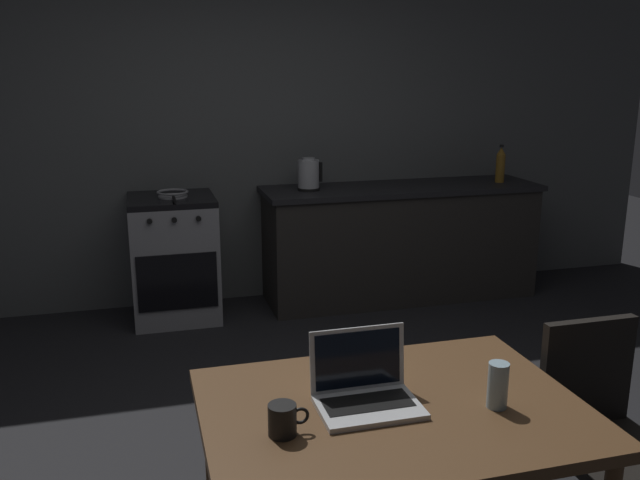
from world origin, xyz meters
The scene contains 12 objects.
ground_plane centered at (0.00, 0.00, 0.00)m, with size 12.00×12.00×0.00m, color black.
back_wall centered at (0.30, 2.40, 1.42)m, with size 6.40×0.10×2.83m, color #545758.
kitchen_counter centered at (1.15, 2.05, 0.45)m, with size 2.16×0.64×0.90m.
stove_oven centered at (-0.59, 2.05, 0.45)m, with size 0.60×0.62×0.90m.
dining_table centered at (-0.07, -0.92, 0.66)m, with size 1.21×0.87×0.74m.
chair centered at (0.78, -0.85, 0.50)m, with size 0.40×0.40×0.87m.
laptop centered at (-0.16, -0.89, 0.78)m, with size 0.32×0.24×0.23m.
electric_kettle centered at (0.41, 2.05, 1.01)m, with size 0.19×0.16×0.24m.
bottle centered at (1.96, 2.00, 1.04)m, with size 0.07×0.07×0.30m.
frying_pan centered at (-0.58, 2.02, 0.92)m, with size 0.22×0.39×0.05m.
coffee_mug centered at (-0.45, -1.00, 0.79)m, with size 0.12×0.08×0.10m.
drinking_glass centered at (0.24, -1.02, 0.81)m, with size 0.06×0.06×0.15m.
Camera 1 is at (-0.81, -2.73, 1.78)m, focal length 37.77 mm.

